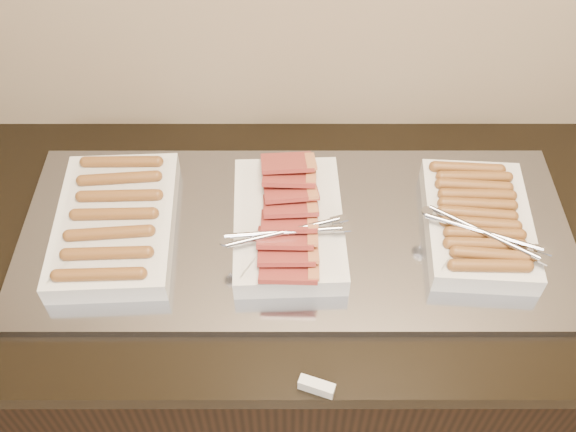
{
  "coord_description": "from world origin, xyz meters",
  "views": [
    {
      "loc": [
        -0.03,
        1.25,
        2.01
      ],
      "look_at": [
        -0.03,
        2.13,
        0.97
      ],
      "focal_mm": 40.0,
      "sensor_mm": 36.0,
      "label": 1
    }
  ],
  "objects_px": {
    "counter": "(298,337)",
    "dish_left": "(115,222)",
    "dish_right": "(478,222)",
    "dish_center": "(288,222)",
    "warming_tray": "(296,234)"
  },
  "relations": [
    {
      "from": "warming_tray",
      "to": "dish_center",
      "type": "distance_m",
      "value": 0.05
    },
    {
      "from": "counter",
      "to": "dish_right",
      "type": "bearing_deg",
      "value": -0.65
    },
    {
      "from": "warming_tray",
      "to": "dish_center",
      "type": "height_order",
      "value": "dish_center"
    },
    {
      "from": "counter",
      "to": "dish_left",
      "type": "relative_size",
      "value": 5.41
    },
    {
      "from": "warming_tray",
      "to": "dish_left",
      "type": "relative_size",
      "value": 3.15
    },
    {
      "from": "dish_right",
      "to": "counter",
      "type": "bearing_deg",
      "value": -177.0
    },
    {
      "from": "counter",
      "to": "dish_right",
      "type": "relative_size",
      "value": 6.02
    },
    {
      "from": "warming_tray",
      "to": "dish_right",
      "type": "xyz_separation_m",
      "value": [
        0.39,
        -0.0,
        0.05
      ]
    },
    {
      "from": "counter",
      "to": "dish_center",
      "type": "bearing_deg",
      "value": -171.32
    },
    {
      "from": "dish_center",
      "to": "counter",
      "type": "bearing_deg",
      "value": 6.61
    },
    {
      "from": "counter",
      "to": "dish_center",
      "type": "height_order",
      "value": "dish_center"
    },
    {
      "from": "dish_left",
      "to": "dish_right",
      "type": "bearing_deg",
      "value": -2.91
    },
    {
      "from": "counter",
      "to": "warming_tray",
      "type": "height_order",
      "value": "warming_tray"
    },
    {
      "from": "counter",
      "to": "warming_tray",
      "type": "relative_size",
      "value": 1.72
    },
    {
      "from": "dish_right",
      "to": "dish_left",
      "type": "bearing_deg",
      "value": -176.67
    }
  ]
}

